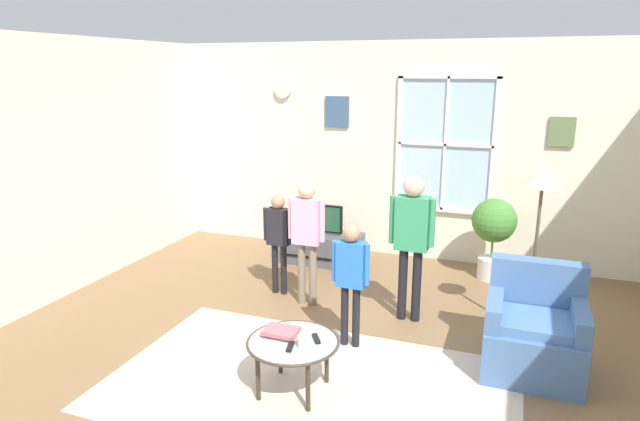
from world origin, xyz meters
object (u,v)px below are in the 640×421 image
at_px(person_pink_shirt, 307,228).
at_px(person_green_shirt, 412,232).
at_px(remote_near_cup, 290,347).
at_px(person_black_shirt, 279,232).
at_px(potted_plant_by_window, 494,227).
at_px(armchair, 534,333).
at_px(floor_lamp, 541,192).
at_px(tv_stand, 321,248).
at_px(coffee_table, 293,345).
at_px(person_blue_shirt, 351,271).
at_px(remote_near_books, 316,339).
at_px(television, 321,218).
at_px(book_stack, 281,332).
at_px(cup, 303,341).

xyz_separation_m(person_pink_shirt, person_green_shirt, (1.08, 0.01, 0.08)).
height_order(remote_near_cup, person_black_shirt, person_black_shirt).
bearing_deg(potted_plant_by_window, armchair, -77.33).
relative_size(person_green_shirt, floor_lamp, 0.89).
bearing_deg(tv_stand, coffee_table, -73.99).
height_order(remote_near_cup, person_blue_shirt, person_blue_shirt).
bearing_deg(person_black_shirt, remote_near_books, -57.05).
relative_size(coffee_table, person_blue_shirt, 0.63).
relative_size(remote_near_cup, potted_plant_by_window, 0.14).
xyz_separation_m(potted_plant_by_window, floor_lamp, (0.42, -1.35, 0.74)).
xyz_separation_m(person_blue_shirt, person_green_shirt, (0.39, 0.71, 0.20)).
bearing_deg(armchair, person_green_shirt, 153.60).
distance_m(armchair, remote_near_cup, 2.02).
xyz_separation_m(television, book_stack, (0.68, -2.74, -0.13)).
distance_m(person_pink_shirt, person_green_shirt, 1.08).
bearing_deg(armchair, coffee_table, -150.42).
distance_m(person_black_shirt, potted_plant_by_window, 2.51).
relative_size(cup, person_green_shirt, 0.06).
relative_size(television, person_green_shirt, 0.38).
xyz_separation_m(television, remote_near_cup, (0.82, -2.89, -0.15)).
relative_size(person_pink_shirt, person_blue_shirt, 1.17).
xyz_separation_m(tv_stand, floor_lamp, (2.49, -1.19, 1.18)).
distance_m(book_stack, floor_lamp, 2.56).
bearing_deg(remote_near_cup, person_blue_shirt, 79.57).
height_order(television, person_pink_shirt, person_pink_shirt).
bearing_deg(person_blue_shirt, floor_lamp, 27.25).
bearing_deg(book_stack, armchair, 26.72).
bearing_deg(person_pink_shirt, potted_plant_by_window, 38.80).
bearing_deg(cup, television, 107.65).
height_order(armchair, cup, armchair).
height_order(tv_stand, coffee_table, coffee_table).
bearing_deg(floor_lamp, potted_plant_by_window, 107.11).
distance_m(book_stack, person_black_shirt, 1.83).
xyz_separation_m(tv_stand, potted_plant_by_window, (2.08, 0.17, 0.44)).
bearing_deg(cup, floor_lamp, 46.24).
height_order(person_green_shirt, floor_lamp, floor_lamp).
height_order(tv_stand, floor_lamp, floor_lamp).
distance_m(television, person_green_shirt, 1.89).
bearing_deg(person_black_shirt, person_pink_shirt, -22.04).
relative_size(tv_stand, coffee_table, 1.46).
bearing_deg(remote_near_books, armchair, 29.86).
bearing_deg(person_black_shirt, armchair, -15.40).
bearing_deg(television, person_pink_shirt, -76.26).
height_order(person_black_shirt, potted_plant_by_window, person_black_shirt).
bearing_deg(person_black_shirt, person_blue_shirt, -38.40).
height_order(television, remote_near_cup, television).
xyz_separation_m(remote_near_books, floor_lamp, (1.53, 1.53, 0.94)).
height_order(person_blue_shirt, potted_plant_by_window, person_blue_shirt).
xyz_separation_m(television, person_blue_shirt, (1.00, -1.95, 0.13)).
bearing_deg(cup, person_black_shirt, 119.58).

